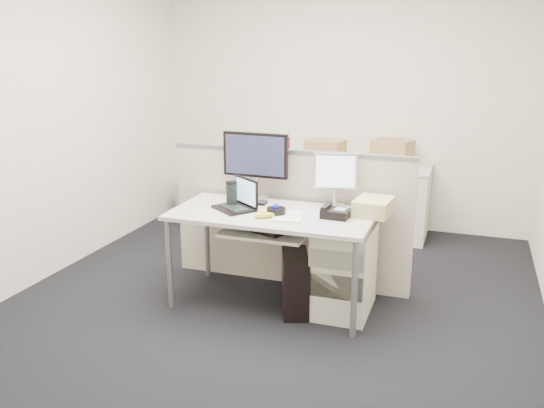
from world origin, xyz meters
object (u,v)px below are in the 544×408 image
at_px(monitor_main, 256,166).
at_px(laptop, 233,195).
at_px(desk_phone, 336,213).
at_px(desk, 272,221).

height_order(monitor_main, laptop, monitor_main).
relative_size(monitor_main, desk_phone, 2.77).
xyz_separation_m(laptop, desk_phone, (0.78, 0.05, -0.08)).
height_order(desk, desk_phone, desk_phone).
bearing_deg(desk, laptop, -176.19).
xyz_separation_m(desk, monitor_main, (-0.25, 0.32, 0.34)).
distance_m(desk, monitor_main, 0.53).
bearing_deg(laptop, desk_phone, 40.00).
bearing_deg(desk_phone, monitor_main, 161.46).
relative_size(desk, laptop, 4.89).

